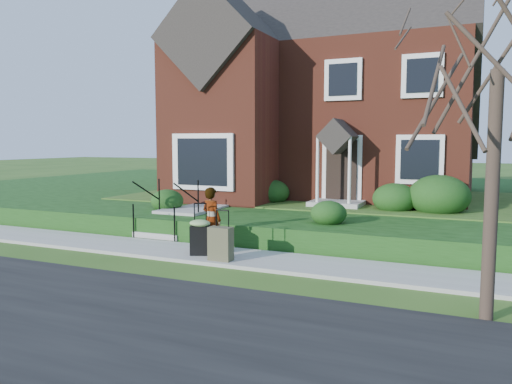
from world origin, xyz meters
The scene contains 12 objects.
ground centered at (0.00, 0.00, 0.00)m, with size 120.00×120.00×0.00m, color #2D5119.
street centered at (0.00, -5.00, 0.01)m, with size 60.00×6.00×0.01m, color black.
sidewalk centered at (0.00, 0.00, 0.04)m, with size 60.00×1.60×0.08m, color #9E9B93.
terrace centered at (4.00, 10.90, 0.30)m, with size 44.00×20.00×0.60m, color #14380F.
walkway centered at (-2.50, 5.00, 0.63)m, with size 1.20×6.00×0.06m, color #9E9B93.
main_house centered at (-0.21, 9.61, 5.26)m, with size 10.40×10.20×9.40m.
front_steps centered at (-2.50, 1.84, 0.47)m, with size 1.40×2.02×1.50m.
foundation_shrubs centered at (1.12, 5.01, 1.10)m, with size 9.78×4.57×1.22m.
woman centered at (-0.39, 0.19, 0.84)m, with size 0.55×0.36×1.51m, color #999999.
suitcase_black centered at (-0.45, -0.24, 0.54)m, with size 0.60×0.56×1.18m.
suitcase_olive centered at (0.22, -0.52, 0.45)m, with size 0.51×0.29×1.09m.
tree_verge centered at (5.43, -1.91, 3.99)m, with size 3.99×3.99×5.70m.
Camera 1 is at (5.23, -9.87, 2.62)m, focal length 35.00 mm.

